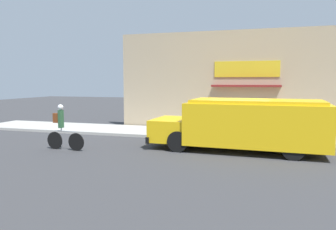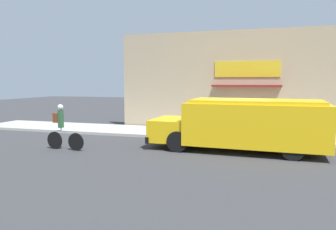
{
  "view_description": "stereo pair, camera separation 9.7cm",
  "coord_description": "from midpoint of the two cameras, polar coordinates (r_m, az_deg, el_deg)",
  "views": [
    {
      "loc": [
        1.07,
        -13.89,
        2.57
      ],
      "look_at": [
        -3.04,
        -0.2,
        1.1
      ],
      "focal_mm": 35.0,
      "sensor_mm": 36.0,
      "label": 1
    },
    {
      "loc": [
        1.17,
        -13.86,
        2.57
      ],
      "look_at": [
        -3.04,
        -0.2,
        1.1
      ],
      "focal_mm": 35.0,
      "sensor_mm": 36.0,
      "label": 2
    }
  ],
  "objects": [
    {
      "name": "ground_plane",
      "position": [
        14.16,
        12.35,
        -4.73
      ],
      "size": [
        70.0,
        70.0,
        0.0
      ],
      "primitive_type": "plane",
      "color": "#38383A"
    },
    {
      "name": "sidewalk",
      "position": [
        15.59,
        12.81,
        -3.52
      ],
      "size": [
        28.0,
        2.94,
        0.13
      ],
      "color": "#ADAAA3",
      "rests_on": "ground_plane"
    },
    {
      "name": "storefront",
      "position": [
        17.01,
        13.43,
        5.72
      ],
      "size": [
        13.23,
        0.78,
        5.14
      ],
      "color": "tan",
      "rests_on": "ground_plane"
    },
    {
      "name": "school_bus",
      "position": [
        12.4,
        13.37,
        -1.5
      ],
      "size": [
        6.47,
        2.85,
        1.91
      ],
      "rotation": [
        0.0,
        0.0,
        -0.03
      ],
      "color": "yellow",
      "rests_on": "ground_plane"
    },
    {
      "name": "cyclist",
      "position": [
        12.94,
        -17.75,
        -2.16
      ],
      "size": [
        1.62,
        0.21,
        1.72
      ],
      "rotation": [
        0.0,
        0.0,
        -0.06
      ],
      "color": "black",
      "rests_on": "ground_plane"
    },
    {
      "name": "trash_bin",
      "position": [
        16.7,
        8.08,
        -0.94
      ],
      "size": [
        0.49,
        0.49,
        0.96
      ],
      "color": "#38383D",
      "rests_on": "sidewalk"
    }
  ]
}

